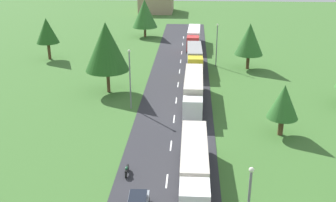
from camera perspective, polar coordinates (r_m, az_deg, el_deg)
name	(u,v)px	position (r m, az deg, el deg)	size (l,w,h in m)	color
road	(171,145)	(45.64, 0.42, -6.23)	(10.00, 140.00, 0.06)	#2B2B30
lane_marking_centre	(169,164)	(41.97, 0.11, -8.85)	(0.16, 119.09, 0.01)	white
truck_lead	(194,165)	(38.11, 3.68, -8.86)	(2.55, 13.59, 3.41)	white
truck_second	(193,89)	(56.25, 3.59, 1.70)	(2.67, 14.13, 3.79)	white
truck_third	(195,57)	(71.81, 3.74, 6.11)	(2.74, 11.95, 3.70)	yellow
truck_fourth	(194,37)	(87.89, 3.62, 8.97)	(2.84, 12.72, 3.61)	red
motorcycle_courier	(127,170)	(40.32, -5.77, -9.57)	(0.28, 1.94, 0.91)	black
lamppost_second	(130,76)	(54.05, -5.35, 3.45)	(0.36, 0.36, 8.19)	slate
lamppost_third	(217,43)	(73.53, 6.84, 8.09)	(0.36, 0.36, 7.69)	slate
tree_birch	(47,31)	(80.71, -16.58, 9.39)	(4.25, 4.25, 7.83)	#513823
tree_maple	(249,39)	(72.67, 11.33, 8.47)	(4.96, 4.96, 8.06)	#513823
tree_pine	(106,47)	(60.02, -8.62, 7.53)	(6.45, 6.45, 10.53)	#513823
tree_elm	(145,13)	(96.46, -3.29, 12.13)	(5.80, 5.80, 8.66)	#513823
tree_ash	(284,102)	(48.26, 15.87, -0.11)	(3.62, 3.62, 6.19)	#513823
distant_building	(156,1)	(131.82, -1.65, 13.75)	(10.33, 12.09, 6.51)	#9E846B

